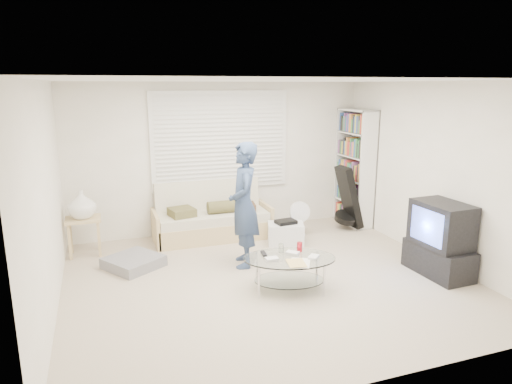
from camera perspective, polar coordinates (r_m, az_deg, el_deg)
name	(u,v)px	position (r m, az deg, el deg)	size (l,w,h in m)	color
ground	(267,280)	(5.99, 1.44, -10.88)	(5.00, 5.00, 0.00)	tan
room_shell	(255,149)	(5.97, -0.10, 5.37)	(5.02, 4.52, 2.51)	silver
window_blinds	(221,141)	(7.62, -4.40, 6.43)	(2.32, 0.08, 1.62)	silver
futon_sofa	(212,220)	(7.49, -5.53, -3.48)	(1.88, 0.76, 0.92)	tan
grey_floor_pillow	(134,262)	(6.56, -15.05, -8.45)	(0.65, 0.65, 0.15)	slate
side_table	(82,207)	(7.05, -20.93, -1.78)	(0.49, 0.40, 0.98)	tan
bookshelf	(355,168)	(8.24, 12.23, 2.96)	(0.32, 0.86, 2.04)	white
guitar_case	(348,202)	(8.01, 11.47, -1.21)	(0.45, 0.41, 1.08)	black
floor_fan	(299,216)	(7.58, 5.35, -2.95)	(0.35, 0.24, 0.59)	white
storage_bin	(286,233)	(7.22, 3.72, -5.14)	(0.65, 0.54, 0.39)	white
tv_unit	(440,240)	(6.46, 22.03, -5.57)	(0.52, 0.91, 0.98)	black
coffee_table	(290,264)	(5.61, 4.24, -8.92)	(1.27, 0.99, 0.54)	silver
standing_person	(244,205)	(6.19, -1.54, -1.64)	(0.63, 0.41, 1.72)	navy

